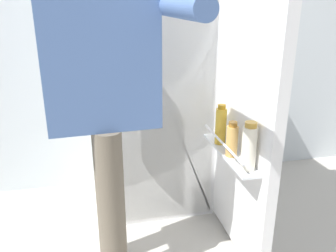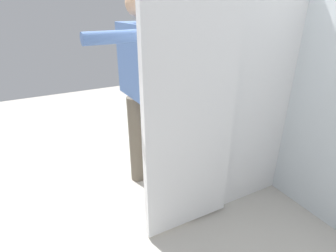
% 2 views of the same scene
% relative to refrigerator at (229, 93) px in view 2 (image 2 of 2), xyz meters
% --- Properties ---
extents(ground_plane, '(6.68, 6.68, 0.00)m').
position_rel_refrigerator_xyz_m(ground_plane, '(-0.03, -0.49, -0.82)').
color(ground_plane, '#B7B2A8').
extents(kitchen_wall, '(4.40, 0.10, 2.52)m').
position_rel_refrigerator_xyz_m(kitchen_wall, '(-0.03, 0.40, 0.44)').
color(kitchen_wall, silver).
rests_on(kitchen_wall, ground_plane).
extents(refrigerator, '(0.70, 1.21, 1.64)m').
position_rel_refrigerator_xyz_m(refrigerator, '(0.00, 0.00, 0.00)').
color(refrigerator, white).
rests_on(refrigerator, ground_plane).
extents(person, '(0.56, 0.75, 1.57)m').
position_rel_refrigerator_xyz_m(person, '(-0.35, -0.58, 0.12)').
color(person, '#665B4C').
rests_on(person, ground_plane).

